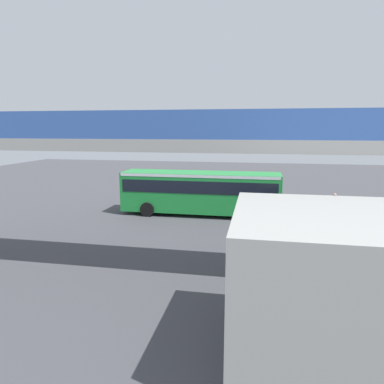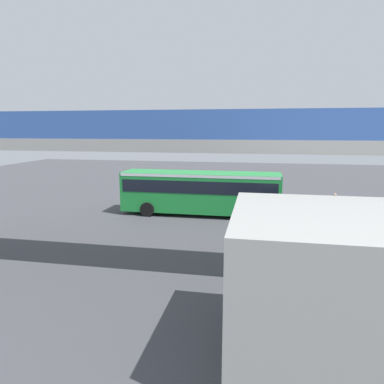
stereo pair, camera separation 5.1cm
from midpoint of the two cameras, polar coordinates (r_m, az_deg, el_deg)
ground at (r=25.74m, az=3.73°, el=-3.77°), size 80.00×80.00×0.00m
city_bus at (r=25.41m, az=1.30°, el=0.41°), size 11.54×2.85×3.15m
parked_van at (r=19.83m, az=17.95°, el=-5.08°), size 4.80×2.17×2.05m
pedestrian at (r=26.60m, az=22.29°, el=-2.11°), size 0.38×0.38×1.79m
traffic_sign at (r=27.99m, az=8.95°, el=1.24°), size 0.08×0.60×2.80m
lane_dash_leftmost at (r=28.62m, az=16.50°, el=-2.72°), size 2.00×0.20×0.01m
lane_dash_left at (r=28.48m, az=8.47°, el=-2.46°), size 2.00×0.20×0.01m
lane_dash_centre at (r=28.90m, az=0.52°, el=-2.15°), size 2.00×0.20×0.01m
lane_dash_right at (r=29.86m, az=-7.06°, el=-1.82°), size 2.00×0.20×0.01m
pedestrian_overpass at (r=14.51m, az=-1.25°, el=5.98°), size 26.38×2.60×7.00m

